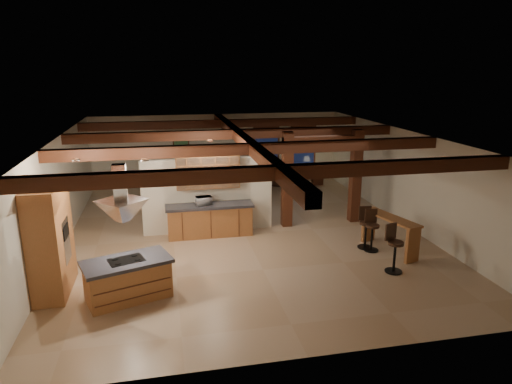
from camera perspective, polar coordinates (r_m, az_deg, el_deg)
ground at (r=13.43m, az=-1.42°, el=-5.28°), size 12.00×12.00×0.00m
room_walls at (r=12.91m, az=-1.47°, el=2.14°), size 12.00×12.00×12.00m
ceiling_beams at (r=12.72m, az=-1.50°, el=6.44°), size 10.00×12.00×0.28m
timber_posts at (r=14.02m, az=8.28°, el=2.99°), size 2.50×0.30×2.90m
partition_wall at (r=13.42m, az=-6.03°, el=-0.42°), size 3.80×0.18×2.20m
pantry_cabinet at (r=10.67m, az=-24.31°, el=-5.42°), size 0.67×1.60×2.40m
back_counter at (r=13.24m, az=-5.78°, el=-3.47°), size 2.50×0.66×0.94m
upper_display_cabinet at (r=13.06m, az=-6.04°, el=2.53°), size 1.80×0.36×0.95m
range_hood at (r=9.61m, az=-16.31°, el=-3.19°), size 1.10×1.10×1.40m
back_windows at (r=19.25m, az=3.63°, el=5.69°), size 2.70×0.07×1.70m
framed_art at (r=18.56m, az=-9.34°, el=5.79°), size 0.65×0.05×0.85m
recessed_cans at (r=10.60m, az=-13.25°, el=4.82°), size 3.16×2.46×0.03m
kitchen_island at (r=10.10m, az=-15.73°, el=-10.41°), size 1.99×1.47×0.88m
dining_table at (r=15.39m, az=-4.94°, el=-1.46°), size 1.71×1.02×0.58m
sofa at (r=18.95m, az=2.83°, el=1.88°), size 2.29×1.61×0.62m
microwave at (r=13.05m, az=-6.54°, el=-1.09°), size 0.47×0.36×0.24m
bar_counter at (r=12.52m, az=16.39°, el=-4.35°), size 0.93×1.87×0.95m
side_table at (r=19.14m, az=7.65°, el=1.76°), size 0.47×0.47×0.54m
table_lamp at (r=19.02m, az=7.71°, el=3.27°), size 0.30×0.30×0.35m
bar_stool_a at (r=11.34m, az=16.85°, el=-6.74°), size 0.44×0.45×1.17m
bar_stool_b at (r=12.48m, az=14.27°, el=-4.64°), size 0.39×0.39×1.11m
bar_stool_c at (r=12.63m, az=13.52°, el=-4.32°), size 0.39×0.40×1.13m
dining_chairs at (r=15.29m, az=-4.97°, el=-0.18°), size 2.33×2.33×1.27m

